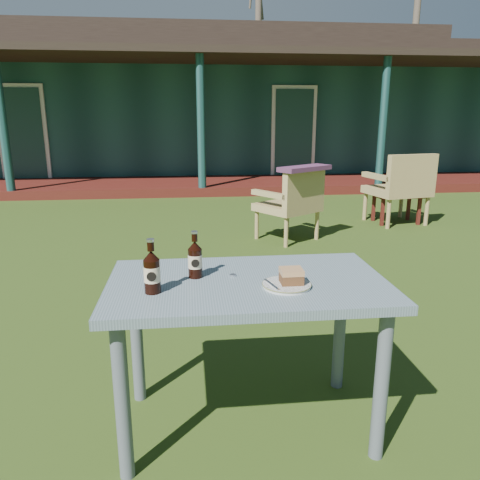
{
  "coord_description": "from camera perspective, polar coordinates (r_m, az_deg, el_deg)",
  "views": [
    {
      "loc": [
        -0.24,
        -3.49,
        1.41
      ],
      "look_at": [
        0.0,
        -1.3,
        0.82
      ],
      "focal_mm": 35.0,
      "sensor_mm": 36.0,
      "label": 1
    }
  ],
  "objects": [
    {
      "name": "fork",
      "position": [
        1.93,
        3.88,
        -5.44
      ],
      "size": [
        0.05,
        0.14,
        0.0
      ],
      "primitive_type": "cube",
      "rotation": [
        0.0,
        0.0,
        0.27
      ],
      "color": "silver",
      "rests_on": "plate"
    },
    {
      "name": "tree_right",
      "position": [
        23.05,
        20.73,
        24.36
      ],
      "size": [
        0.28,
        0.28,
        11.0
      ],
      "primitive_type": "cylinder",
      "color": "brown",
      "rests_on": "ground"
    },
    {
      "name": "cake_slice",
      "position": [
        1.95,
        6.28,
        -4.36
      ],
      "size": [
        0.09,
        0.09,
        0.06
      ],
      "color": "#57341B",
      "rests_on": "plate"
    },
    {
      "name": "pavilion",
      "position": [
        12.88,
        -5.43,
        15.84
      ],
      "size": [
        15.8,
        8.3,
        3.45
      ],
      "color": "#183F3D",
      "rests_on": "ground"
    },
    {
      "name": "armchair_right",
      "position": [
        6.5,
        19.1,
        6.37
      ],
      "size": [
        0.81,
        0.77,
        0.93
      ],
      "color": "tan",
      "rests_on": "ground"
    },
    {
      "name": "tree_mid",
      "position": [
        22.48,
        2.25,
        23.56
      ],
      "size": [
        0.28,
        0.28,
        9.5
      ],
      "primitive_type": "cylinder",
      "color": "brown",
      "rests_on": "ground"
    },
    {
      "name": "cola_bottle_far",
      "position": [
        1.89,
        -10.69,
        -3.79
      ],
      "size": [
        0.07,
        0.07,
        0.22
      ],
      "color": "black",
      "rests_on": "cafe_table"
    },
    {
      "name": "plate",
      "position": [
        1.96,
        5.71,
        -5.47
      ],
      "size": [
        0.2,
        0.2,
        0.01
      ],
      "color": "silver",
      "rests_on": "cafe_table"
    },
    {
      "name": "side_table",
      "position": [
        6.59,
        18.58,
        4.91
      ],
      "size": [
        0.6,
        0.4,
        0.4
      ],
      "color": "#4D1812",
      "rests_on": "ground"
    },
    {
      "name": "armchair_left",
      "position": [
        5.36,
        6.43,
        4.73
      ],
      "size": [
        0.82,
        0.81,
        0.82
      ],
      "color": "tan",
      "rests_on": "ground"
    },
    {
      "name": "ground",
      "position": [
        3.77,
        -2.18,
        -6.96
      ],
      "size": [
        80.0,
        80.0,
        0.0
      ],
      "primitive_type": "plane",
      "color": "#334916"
    },
    {
      "name": "floral_throw",
      "position": [
        5.19,
        7.9,
        8.65
      ],
      "size": [
        0.66,
        0.55,
        0.05
      ],
      "primitive_type": "cube",
      "rotation": [
        0.0,
        0.0,
        3.74
      ],
      "color": "#592D4D",
      "rests_on": "armchair_left"
    },
    {
      "name": "bottle_cap",
      "position": [
        2.07,
        -0.87,
        -4.32
      ],
      "size": [
        0.03,
        0.03,
        0.01
      ],
      "primitive_type": "cylinder",
      "color": "silver",
      "rests_on": "cafe_table"
    },
    {
      "name": "cola_bottle_near",
      "position": [
        2.05,
        -5.5,
        -2.33
      ],
      "size": [
        0.06,
        0.06,
        0.21
      ],
      "color": "black",
      "rests_on": "cafe_table"
    },
    {
      "name": "cafe_table",
      "position": [
        2.06,
        0.92,
        -7.57
      ],
      "size": [
        1.2,
        0.7,
        0.72
      ],
      "color": "slate",
      "rests_on": "ground"
    }
  ]
}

